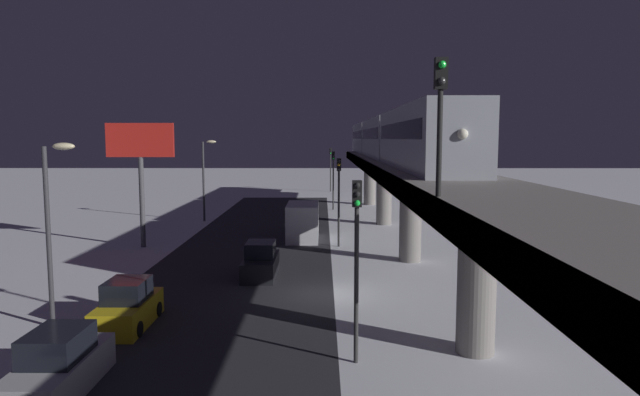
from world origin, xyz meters
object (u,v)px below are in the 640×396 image
at_px(subway_train, 385,137).
at_px(sedan_silver, 59,368).
at_px(traffic_light_distant, 331,163).
at_px(commercial_billboard, 140,152).
at_px(traffic_light_mid, 339,189).
at_px(traffic_light_far, 333,172).
at_px(box_truck, 303,221).
at_px(traffic_light_near, 357,245).
at_px(sedan_yellow, 128,308).
at_px(rail_signal, 440,102).
at_px(sedan_black, 261,262).

height_order(subway_train, sedan_silver, subway_train).
height_order(traffic_light_distant, commercial_billboard, commercial_billboard).
relative_size(traffic_light_mid, traffic_light_far, 1.00).
xyz_separation_m(sedan_silver, box_truck, (-6.60, -27.32, 0.55)).
xyz_separation_m(subway_train, box_truck, (7.12, 6.28, -6.55)).
relative_size(box_truck, traffic_light_near, 1.16).
bearing_deg(commercial_billboard, traffic_light_mid, -179.05).
bearing_deg(sedan_yellow, subway_train, -116.56).
bearing_deg(traffic_light_near, subway_train, -98.05).
bearing_deg(rail_signal, traffic_light_distant, -88.07).
bearing_deg(sedan_black, sedan_yellow, -118.10).
xyz_separation_m(sedan_yellow, commercial_billboard, (4.84, -17.15, 6.04)).
distance_m(rail_signal, sedan_yellow, 15.43).
bearing_deg(traffic_light_far, sedan_yellow, 76.44).
height_order(sedan_black, traffic_light_far, traffic_light_far).
relative_size(sedan_black, traffic_light_distant, 0.69).
distance_m(subway_train, traffic_light_distant, 32.81).
distance_m(subway_train, box_truck, 11.54).
bearing_deg(traffic_light_far, box_truck, 81.18).
relative_size(traffic_light_far, commercial_billboard, 0.72).
bearing_deg(box_truck, traffic_light_far, -98.82).
relative_size(rail_signal, sedan_yellow, 0.95).
bearing_deg(subway_train, sedan_black, 64.15).
bearing_deg(sedan_black, traffic_light_far, 81.08).
bearing_deg(traffic_light_far, traffic_light_near, 90.00).
bearing_deg(traffic_light_near, commercial_billboard, -55.98).
xyz_separation_m(traffic_light_near, traffic_light_mid, (0.00, -21.18, 0.00)).
bearing_deg(traffic_light_far, commercial_billboard, 56.57).
bearing_deg(sedan_silver, sedan_yellow, -90.00).
xyz_separation_m(sedan_yellow, traffic_light_distant, (-9.30, -59.74, 3.41)).
bearing_deg(traffic_light_mid, sedan_silver, 68.44).
height_order(rail_signal, box_truck, rail_signal).
relative_size(subway_train, sedan_black, 12.64).
height_order(subway_train, rail_signal, rail_signal).
distance_m(sedan_yellow, traffic_light_near, 10.61).
bearing_deg(sedan_silver, subway_train, -112.21).
distance_m(sedan_black, traffic_light_distant, 51.45).
relative_size(sedan_black, sedan_silver, 0.95).
height_order(subway_train, commercial_billboard, subway_train).
bearing_deg(traffic_light_near, sedan_silver, 14.21).
bearing_deg(traffic_light_far, traffic_light_mid, 90.00).
height_order(sedan_black, traffic_light_mid, traffic_light_mid).
relative_size(traffic_light_mid, traffic_light_distant, 1.00).
distance_m(rail_signal, traffic_light_mid, 24.29).
xyz_separation_m(traffic_light_near, traffic_light_far, (0.00, -42.36, 0.00)).
bearing_deg(subway_train, rail_signal, 86.28).
height_order(traffic_light_mid, commercial_billboard, commercial_billboard).
xyz_separation_m(sedan_silver, traffic_light_distant, (-9.30, -65.90, 3.40)).
bearing_deg(traffic_light_distant, sedan_black, 84.75).
xyz_separation_m(sedan_yellow, traffic_light_near, (-9.30, 3.80, 3.41)).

